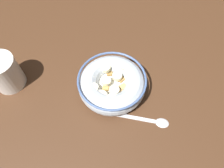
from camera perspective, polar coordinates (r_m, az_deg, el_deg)
The scene contains 4 objects.
ground_plane at distance 61.69cm, azimuth 0.00°, elevation -1.92°, with size 120.73×120.73×2.00cm, color #472B19.
cereal_bowl at distance 58.15cm, azimuth -0.04°, elevation 0.05°, with size 18.44×18.44×5.75cm.
spoon at distance 57.38cm, azimuth 10.80°, elevation -9.60°, with size 9.86×12.77×0.80cm.
coffee_mug at distance 64.72cm, azimuth -26.79°, elevation 2.60°, with size 11.54×8.37×9.92cm.
Camera 1 is at (20.67, 21.93, 52.83)cm, focal length 34.37 mm.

